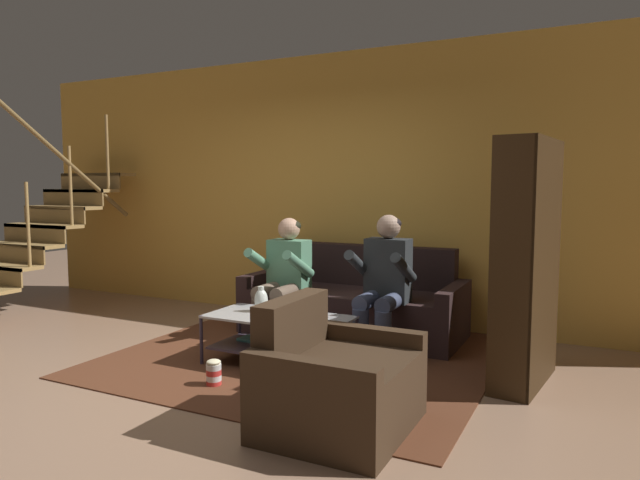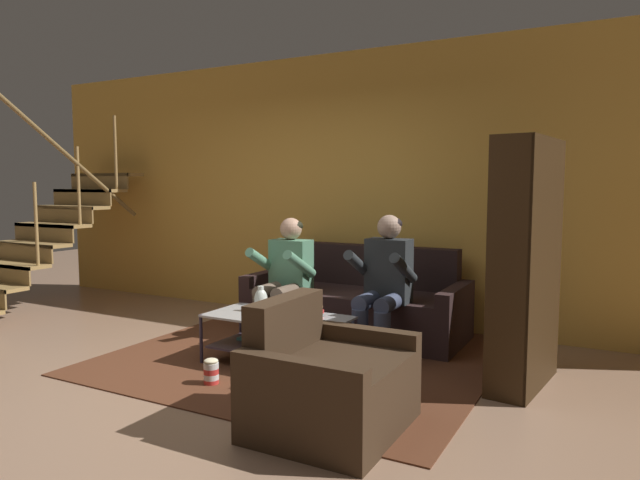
{
  "view_description": "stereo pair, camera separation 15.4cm",
  "coord_description": "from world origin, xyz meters",
  "px_view_note": "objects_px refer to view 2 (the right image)",
  "views": [
    {
      "loc": [
        2.7,
        -3.28,
        1.47
      ],
      "look_at": [
        0.54,
        1.06,
        1.01
      ],
      "focal_mm": 32.0,
      "sensor_mm": 36.0,
      "label": 1
    },
    {
      "loc": [
        2.84,
        -3.21,
        1.47
      ],
      "look_at": [
        0.54,
        1.06,
        1.01
      ],
      "focal_mm": 32.0,
      "sensor_mm": 36.0,
      "label": 2
    }
  ],
  "objects_px": {
    "person_seated_left": "(285,274)",
    "coffee_table": "(278,333)",
    "person_seated_right": "(384,279)",
    "vase": "(261,299)",
    "bookshelf": "(531,292)",
    "couch": "(356,305)",
    "book_stack": "(307,311)",
    "popcorn_tub": "(211,372)",
    "armchair": "(327,385)"
  },
  "relations": [
    {
      "from": "book_stack",
      "to": "popcorn_tub",
      "type": "relative_size",
      "value": 1.25
    },
    {
      "from": "couch",
      "to": "armchair",
      "type": "xyz_separation_m",
      "value": [
        0.77,
        -2.1,
        -0.02
      ]
    },
    {
      "from": "coffee_table",
      "to": "couch",
      "type": "bearing_deg",
      "value": 82.63
    },
    {
      "from": "armchair",
      "to": "popcorn_tub",
      "type": "relative_size",
      "value": 4.6
    },
    {
      "from": "person_seated_right",
      "to": "book_stack",
      "type": "distance_m",
      "value": 0.75
    },
    {
      "from": "person_seated_left",
      "to": "bookshelf",
      "type": "relative_size",
      "value": 0.64
    },
    {
      "from": "person_seated_right",
      "to": "coffee_table",
      "type": "relative_size",
      "value": 1.03
    },
    {
      "from": "couch",
      "to": "coffee_table",
      "type": "height_order",
      "value": "couch"
    },
    {
      "from": "couch",
      "to": "person_seated_left",
      "type": "xyz_separation_m",
      "value": [
        -0.5,
        -0.53,
        0.35
      ]
    },
    {
      "from": "person_seated_left",
      "to": "popcorn_tub",
      "type": "xyz_separation_m",
      "value": [
        0.16,
        -1.3,
        -0.54
      ]
    },
    {
      "from": "couch",
      "to": "coffee_table",
      "type": "relative_size",
      "value": 1.81
    },
    {
      "from": "couch",
      "to": "popcorn_tub",
      "type": "height_order",
      "value": "couch"
    },
    {
      "from": "person_seated_right",
      "to": "popcorn_tub",
      "type": "bearing_deg",
      "value": -122.9
    },
    {
      "from": "vase",
      "to": "armchair",
      "type": "xyz_separation_m",
      "value": [
        1.14,
        -0.98,
        -0.24
      ]
    },
    {
      "from": "person_seated_right",
      "to": "vase",
      "type": "relative_size",
      "value": 5.7
    },
    {
      "from": "couch",
      "to": "popcorn_tub",
      "type": "relative_size",
      "value": 10.71
    },
    {
      "from": "couch",
      "to": "vase",
      "type": "distance_m",
      "value": 1.2
    },
    {
      "from": "coffee_table",
      "to": "bookshelf",
      "type": "xyz_separation_m",
      "value": [
        1.88,
        0.48,
        0.43
      ]
    },
    {
      "from": "bookshelf",
      "to": "popcorn_tub",
      "type": "relative_size",
      "value": 9.07
    },
    {
      "from": "armchair",
      "to": "book_stack",
      "type": "bearing_deg",
      "value": 125.34
    },
    {
      "from": "couch",
      "to": "person_seated_left",
      "type": "height_order",
      "value": "person_seated_left"
    },
    {
      "from": "person_seated_right",
      "to": "coffee_table",
      "type": "xyz_separation_m",
      "value": [
        -0.66,
        -0.67,
        -0.4
      ]
    },
    {
      "from": "person_seated_right",
      "to": "bookshelf",
      "type": "bearing_deg",
      "value": -8.81
    },
    {
      "from": "couch",
      "to": "vase",
      "type": "relative_size",
      "value": 9.98
    },
    {
      "from": "person_seated_left",
      "to": "armchair",
      "type": "distance_m",
      "value": 2.05
    },
    {
      "from": "couch",
      "to": "bookshelf",
      "type": "xyz_separation_m",
      "value": [
        1.73,
        -0.72,
        0.41
      ]
    },
    {
      "from": "person_seated_right",
      "to": "armchair",
      "type": "bearing_deg",
      "value": -80.36
    },
    {
      "from": "couch",
      "to": "armchair",
      "type": "bearing_deg",
      "value": -69.88
    },
    {
      "from": "book_stack",
      "to": "armchair",
      "type": "height_order",
      "value": "armchair"
    },
    {
      "from": "person_seated_right",
      "to": "bookshelf",
      "type": "height_order",
      "value": "bookshelf"
    },
    {
      "from": "book_stack",
      "to": "armchair",
      "type": "bearing_deg",
      "value": -54.66
    },
    {
      "from": "coffee_table",
      "to": "bookshelf",
      "type": "height_order",
      "value": "bookshelf"
    },
    {
      "from": "vase",
      "to": "coffee_table",
      "type": "bearing_deg",
      "value": -19.38
    },
    {
      "from": "person_seated_left",
      "to": "coffee_table",
      "type": "bearing_deg",
      "value": -62.54
    },
    {
      "from": "person_seated_right",
      "to": "coffee_table",
      "type": "bearing_deg",
      "value": -134.33
    },
    {
      "from": "couch",
      "to": "person_seated_right",
      "type": "relative_size",
      "value": 1.75
    },
    {
      "from": "couch",
      "to": "book_stack",
      "type": "height_order",
      "value": "couch"
    },
    {
      "from": "couch",
      "to": "vase",
      "type": "bearing_deg",
      "value": -108.51
    },
    {
      "from": "person_seated_left",
      "to": "vase",
      "type": "distance_m",
      "value": 0.62
    },
    {
      "from": "coffee_table",
      "to": "armchair",
      "type": "bearing_deg",
      "value": -44.28
    },
    {
      "from": "person_seated_left",
      "to": "book_stack",
      "type": "relative_size",
      "value": 4.68
    },
    {
      "from": "couch",
      "to": "popcorn_tub",
      "type": "distance_m",
      "value": 1.87
    },
    {
      "from": "couch",
      "to": "person_seated_right",
      "type": "distance_m",
      "value": 0.82
    },
    {
      "from": "book_stack",
      "to": "bookshelf",
      "type": "distance_m",
      "value": 1.73
    },
    {
      "from": "bookshelf",
      "to": "person_seated_right",
      "type": "bearing_deg",
      "value": 171.19
    },
    {
      "from": "person_seated_right",
      "to": "book_stack",
      "type": "xyz_separation_m",
      "value": [
        -0.45,
        -0.57,
        -0.21
      ]
    },
    {
      "from": "vase",
      "to": "popcorn_tub",
      "type": "bearing_deg",
      "value": -87.35
    },
    {
      "from": "bookshelf",
      "to": "couch",
      "type": "bearing_deg",
      "value": 157.51
    },
    {
      "from": "vase",
      "to": "armchair",
      "type": "distance_m",
      "value": 1.52
    },
    {
      "from": "popcorn_tub",
      "to": "person_seated_left",
      "type": "bearing_deg",
      "value": 96.98
    }
  ]
}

